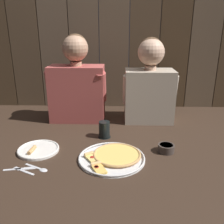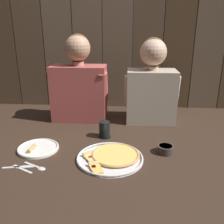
# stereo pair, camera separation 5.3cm
# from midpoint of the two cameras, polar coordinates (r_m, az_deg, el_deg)

# --- Properties ---
(ground_plane) EXTENTS (3.20, 3.20, 0.00)m
(ground_plane) POSITION_cam_midpoint_polar(r_m,az_deg,el_deg) (1.42, 0.71, -8.20)
(ground_plane) COLOR #332319
(pizza_tray) EXTENTS (0.35, 0.35, 0.03)m
(pizza_tray) POSITION_cam_midpoint_polar(r_m,az_deg,el_deg) (1.30, 1.12, -10.42)
(pizza_tray) COLOR silver
(pizza_tray) RESTS_ON ground
(dinner_plate) EXTENTS (0.23, 0.23, 0.03)m
(dinner_plate) POSITION_cam_midpoint_polar(r_m,az_deg,el_deg) (1.44, -15.92, -8.16)
(dinner_plate) COLOR white
(dinner_plate) RESTS_ON ground
(drinking_glass) EXTENTS (0.08, 0.08, 0.10)m
(drinking_glass) POSITION_cam_midpoint_polar(r_m,az_deg,el_deg) (1.52, -0.76, -4.13)
(drinking_glass) COLOR black
(drinking_glass) RESTS_ON ground
(dipping_bowl) EXTENTS (0.09, 0.09, 0.04)m
(dipping_bowl) POSITION_cam_midpoint_polar(r_m,az_deg,el_deg) (1.39, 13.49, -8.39)
(dipping_bowl) COLOR #3D332D
(dipping_bowl) RESTS_ON ground
(table_fork) EXTENTS (0.12, 0.07, 0.01)m
(table_fork) POSITION_cam_midpoint_polar(r_m,az_deg,el_deg) (1.29, -19.37, -12.40)
(table_fork) COLOR silver
(table_fork) RESTS_ON ground
(table_knife) EXTENTS (0.16, 0.05, 0.01)m
(table_knife) POSITION_cam_midpoint_polar(r_m,az_deg,el_deg) (1.31, -19.89, -11.98)
(table_knife) COLOR silver
(table_knife) RESTS_ON ground
(table_spoon) EXTENTS (0.13, 0.08, 0.01)m
(table_spoon) POSITION_cam_midpoint_polar(r_m,az_deg,el_deg) (1.28, -15.77, -12.25)
(table_spoon) COLOR silver
(table_spoon) RESTS_ON ground
(diner_left) EXTENTS (0.42, 0.21, 0.62)m
(diner_left) POSITION_cam_midpoint_polar(r_m,az_deg,el_deg) (1.78, -6.90, 6.90)
(diner_left) COLOR #AD4C47
(diner_left) RESTS_ON ground
(diner_right) EXTENTS (0.38, 0.22, 0.59)m
(diner_right) POSITION_cam_midpoint_polar(r_m,az_deg,el_deg) (1.76, 10.11, 6.42)
(diner_right) COLOR #B2A38E
(diner_right) RESTS_ON ground
(wooden_backdrop_wall) EXTENTS (2.19, 0.03, 1.49)m
(wooden_backdrop_wall) POSITION_cam_midpoint_polar(r_m,az_deg,el_deg) (2.06, 2.12, 21.71)
(wooden_backdrop_wall) COLOR #453322
(wooden_backdrop_wall) RESTS_ON ground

